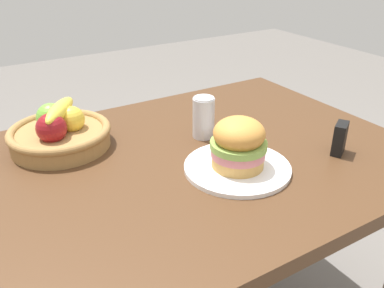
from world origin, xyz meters
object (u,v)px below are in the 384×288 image
at_px(soda_can, 204,117).
at_px(napkin_holder, 340,138).
at_px(fruit_basket, 59,132).
at_px(sandwich, 239,143).
at_px(plate, 237,168).

distance_m(soda_can, napkin_holder, 0.39).
bearing_deg(fruit_basket, soda_can, -22.06).
height_order(sandwich, napkin_holder, sandwich).
xyz_separation_m(plate, fruit_basket, (-0.36, 0.37, 0.04)).
bearing_deg(napkin_holder, soda_can, 101.98).
height_order(plate, soda_can, soda_can).
distance_m(soda_can, fruit_basket, 0.42).
bearing_deg(napkin_holder, fruit_basket, 115.03).
distance_m(sandwich, soda_can, 0.22).
height_order(sandwich, soda_can, sandwich).
bearing_deg(fruit_basket, plate, -46.26).
distance_m(sandwich, fruit_basket, 0.52).
relative_size(plate, fruit_basket, 0.96).
relative_size(fruit_basket, napkin_holder, 3.22).
bearing_deg(plate, soda_can, 81.39).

